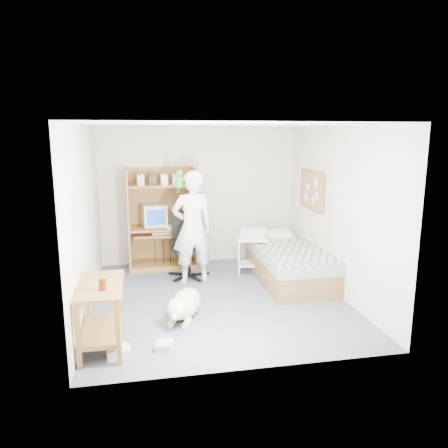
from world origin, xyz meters
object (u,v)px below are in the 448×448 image
object	(u,v)px
dog	(185,304)
printer_cart	(252,249)
person	(193,228)
side_desk	(101,306)
bed	(289,263)
office_chair	(187,254)
computer_hutch	(162,223)

from	to	relation	value
dog	printer_cart	world-z (taller)	printer_cart
person	dog	size ratio (longest dim) A/B	1.68
side_desk	person	size ratio (longest dim) A/B	0.55
bed	printer_cart	bearing A→B (deg)	135.27
bed	side_desk	size ratio (longest dim) A/B	2.02
dog	printer_cart	xyz separation A→B (m)	(1.36, 1.68, 0.23)
person	bed	bearing A→B (deg)	165.90
bed	office_chair	xyz separation A→B (m)	(-1.63, 0.49, 0.10)
dog	printer_cart	size ratio (longest dim) A/B	1.71
computer_hutch	side_desk	bearing A→B (deg)	-106.14
computer_hutch	dog	xyz separation A→B (m)	(0.15, -2.31, -0.64)
dog	person	bearing A→B (deg)	99.05
office_chair	person	distance (m)	0.61
computer_hutch	bed	size ratio (longest dim) A/B	0.89
person	printer_cart	size ratio (longest dim) A/B	2.88
computer_hutch	side_desk	distance (m)	3.08
office_chair	dog	xyz separation A→B (m)	(-0.23, -1.68, -0.21)
side_desk	printer_cart	distance (m)	3.30
side_desk	person	xyz separation A→B (m)	(1.28, 2.00, 0.42)
side_desk	office_chair	bearing A→B (deg)	62.06
bed	person	distance (m)	1.70
computer_hutch	printer_cart	distance (m)	1.68
computer_hutch	side_desk	world-z (taller)	computer_hutch
printer_cart	dog	bearing A→B (deg)	-117.53
dog	printer_cart	bearing A→B (deg)	71.82
printer_cart	office_chair	bearing A→B (deg)	-168.74
office_chair	person	size ratio (longest dim) A/B	0.60
side_desk	office_chair	distance (m)	2.61
office_chair	dog	bearing A→B (deg)	-105.09
bed	person	world-z (taller)	person
computer_hutch	side_desk	size ratio (longest dim) A/B	1.80
computer_hutch	dog	bearing A→B (deg)	-86.32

